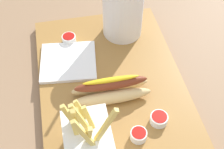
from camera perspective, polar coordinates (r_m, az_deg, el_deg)
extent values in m
cube|color=#8C6B4C|center=(0.70, 0.00, -3.19)|extent=(2.40, 2.40, 0.02)
cube|color=olive|center=(0.68, 0.00, -2.17)|extent=(0.47, 0.31, 0.02)
cylinder|color=white|center=(0.74, 2.04, 12.38)|extent=(0.10, 0.10, 0.15)
cube|color=white|center=(0.54, -4.39, -12.55)|extent=(0.09, 0.08, 0.09)
cube|color=#E5C660|center=(0.47, -4.59, -11.54)|extent=(0.02, 0.04, 0.09)
cube|color=#E5C660|center=(0.50, -3.98, -8.70)|extent=(0.03, 0.02, 0.06)
cube|color=#E5C660|center=(0.51, -5.11, -7.48)|extent=(0.03, 0.03, 0.06)
cube|color=#E5C660|center=(0.48, -5.47, -8.64)|extent=(0.02, 0.04, 0.08)
cube|color=#E5C660|center=(0.49, -6.88, -7.94)|extent=(0.03, 0.01, 0.08)
cube|color=#E5C660|center=(0.49, -4.39, -11.73)|extent=(0.01, 0.02, 0.06)
cube|color=#E5C660|center=(0.47, -1.44, -9.84)|extent=(0.01, 0.04, 0.09)
cube|color=#E5C660|center=(0.49, -7.01, -9.37)|extent=(0.02, 0.01, 0.07)
cube|color=#E5C660|center=(0.50, -6.79, -7.18)|extent=(0.04, 0.01, 0.07)
cube|color=#E5C660|center=(0.49, -7.54, -8.05)|extent=(0.02, 0.03, 0.06)
ellipsoid|color=#DBB775|center=(0.65, -0.40, -2.24)|extent=(0.03, 0.16, 0.03)
ellipsoid|color=#DBB775|center=(0.63, 0.06, -4.16)|extent=(0.03, 0.16, 0.03)
ellipsoid|color=maroon|center=(0.62, -0.18, -1.74)|extent=(0.03, 0.15, 0.02)
ellipsoid|color=gold|center=(0.61, -0.18, -0.98)|extent=(0.01, 0.11, 0.01)
cylinder|color=white|center=(0.76, -7.94, 6.49)|extent=(0.03, 0.03, 0.02)
cylinder|color=#B2140F|center=(0.75, -8.00, 6.89)|extent=(0.03, 0.03, 0.01)
cylinder|color=white|center=(0.59, 4.93, -11.09)|extent=(0.03, 0.03, 0.02)
cylinder|color=#B2140F|center=(0.59, 4.97, -10.75)|extent=(0.03, 0.03, 0.01)
cylinder|color=white|center=(0.62, 8.65, -8.13)|extent=(0.04, 0.04, 0.02)
cylinder|color=#B2140F|center=(0.61, 8.73, -7.79)|extent=(0.03, 0.03, 0.01)
cube|color=white|center=(0.71, -8.06, 2.39)|extent=(0.13, 0.14, 0.01)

